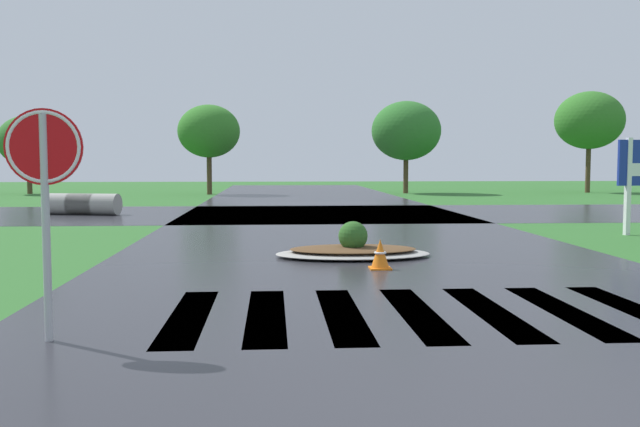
% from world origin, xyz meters
% --- Properties ---
extents(asphalt_roadway, '(9.61, 80.00, 0.01)m').
position_xyz_m(asphalt_roadway, '(0.00, 10.00, 0.00)').
color(asphalt_roadway, '#2B2B30').
rests_on(asphalt_roadway, ground).
extents(asphalt_cross_road, '(90.00, 8.65, 0.01)m').
position_xyz_m(asphalt_cross_road, '(0.00, 20.12, 0.00)').
color(asphalt_cross_road, '#2B2B30').
rests_on(asphalt_cross_road, ground).
extents(crosswalk_stripes, '(5.85, 3.06, 0.01)m').
position_xyz_m(crosswalk_stripes, '(0.00, 4.00, 0.00)').
color(crosswalk_stripes, white).
rests_on(crosswalk_stripes, ground).
extents(stop_sign, '(0.76, 0.08, 2.33)m').
position_xyz_m(stop_sign, '(-3.97, 2.96, 1.73)').
color(stop_sign, '#B2B5BA').
rests_on(stop_sign, ground).
extents(median_island, '(2.94, 1.67, 0.68)m').
position_xyz_m(median_island, '(-0.20, 8.97, 0.14)').
color(median_island, '#9E9B93').
rests_on(median_island, ground).
extents(drainage_pipe_stack, '(2.71, 1.31, 0.73)m').
position_xyz_m(drainage_pipe_stack, '(-8.24, 20.13, 0.36)').
color(drainage_pipe_stack, '#9E9B93').
rests_on(drainage_pipe_stack, ground).
extents(traffic_cone, '(0.36, 0.36, 0.51)m').
position_xyz_m(traffic_cone, '(0.08, 7.42, 0.24)').
color(traffic_cone, orange).
rests_on(traffic_cone, ground).
extents(background_treeline, '(46.75, 5.14, 5.92)m').
position_xyz_m(background_treeline, '(10.13, 35.77, 3.58)').
color(background_treeline, '#4C3823').
rests_on(background_treeline, ground).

